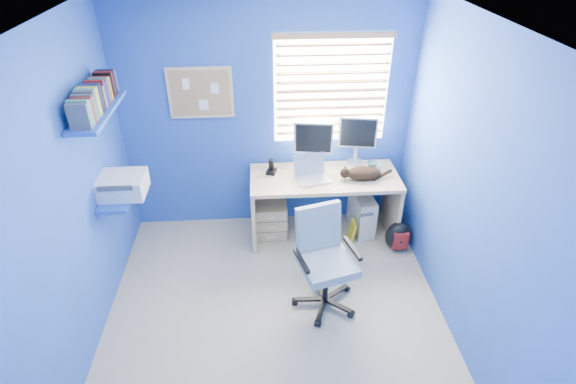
{
  "coord_description": "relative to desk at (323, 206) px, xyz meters",
  "views": [
    {
      "loc": [
        -0.08,
        -2.72,
        3.1
      ],
      "look_at": [
        0.15,
        0.65,
        0.95
      ],
      "focal_mm": 28.0,
      "sensor_mm": 36.0,
      "label": 1
    }
  ],
  "objects": [
    {
      "name": "floor",
      "position": [
        -0.57,
        -1.26,
        -0.37
      ],
      "size": [
        3.0,
        3.2,
        0.0
      ],
      "primitive_type": "cube",
      "color": "#A69D88",
      "rests_on": "ground"
    },
    {
      "name": "ceiling",
      "position": [
        -0.57,
        -1.26,
        2.13
      ],
      "size": [
        3.0,
        3.2,
        0.0
      ],
      "primitive_type": "cube",
      "color": "white",
      "rests_on": "wall_back"
    },
    {
      "name": "wall_back",
      "position": [
        -0.57,
        0.34,
        0.88
      ],
      "size": [
        3.0,
        0.01,
        2.5
      ],
      "primitive_type": "cube",
      "color": "#2552A3",
      "rests_on": "ground"
    },
    {
      "name": "wall_left",
      "position": [
        -2.07,
        -1.26,
        0.88
      ],
      "size": [
        0.01,
        3.2,
        2.5
      ],
      "primitive_type": "cube",
      "color": "#2552A3",
      "rests_on": "ground"
    },
    {
      "name": "wall_right",
      "position": [
        0.93,
        -1.26,
        0.88
      ],
      "size": [
        0.01,
        3.2,
        2.5
      ],
      "primitive_type": "cube",
      "color": "#2552A3",
      "rests_on": "ground"
    },
    {
      "name": "desk",
      "position": [
        0.0,
        0.0,
        0.0
      ],
      "size": [
        1.54,
        0.65,
        0.74
      ],
      "primitive_type": "cube",
      "color": "tan",
      "rests_on": "floor"
    },
    {
      "name": "laptop",
      "position": [
        -0.13,
        -0.07,
        0.48
      ],
      "size": [
        0.38,
        0.33,
        0.22
      ],
      "primitive_type": "cube",
      "rotation": [
        0.0,
        0.0,
        0.25
      ],
      "color": "silver",
      "rests_on": "desk"
    },
    {
      "name": "monitor_left",
      "position": [
        -0.11,
        0.17,
        0.64
      ],
      "size": [
        0.41,
        0.18,
        0.54
      ],
      "primitive_type": "cube",
      "rotation": [
        0.0,
        0.0,
        -0.15
      ],
      "color": "silver",
      "rests_on": "desk"
    },
    {
      "name": "monitor_right",
      "position": [
        0.36,
        0.26,
        0.64
      ],
      "size": [
        0.41,
        0.19,
        0.54
      ],
      "primitive_type": "cube",
      "rotation": [
        0.0,
        0.0,
        -0.17
      ],
      "color": "silver",
      "rests_on": "desk"
    },
    {
      "name": "phone",
      "position": [
        -0.55,
        0.1,
        0.45
      ],
      "size": [
        0.12,
        0.13,
        0.17
      ],
      "primitive_type": "cube",
      "rotation": [
        0.0,
        0.0,
        -0.32
      ],
      "color": "black",
      "rests_on": "desk"
    },
    {
      "name": "mug",
      "position": [
        0.51,
        0.09,
        0.42
      ],
      "size": [
        0.1,
        0.09,
        0.1
      ],
      "primitive_type": "imported",
      "color": "#3C7F6A",
      "rests_on": "desk"
    },
    {
      "name": "cd_spindle",
      "position": [
        0.56,
        0.11,
        0.41
      ],
      "size": [
        0.13,
        0.13,
        0.07
      ],
      "primitive_type": "cylinder",
      "color": "silver",
      "rests_on": "desk"
    },
    {
      "name": "cat",
      "position": [
        0.38,
        -0.07,
        0.43
      ],
      "size": [
        0.36,
        0.19,
        0.13
      ],
      "primitive_type": "ellipsoid",
      "rotation": [
        0.0,
        0.0,
        0.0
      ],
      "color": "black",
      "rests_on": "desk"
    },
    {
      "name": "tower_pc",
      "position": [
        0.44,
        0.05,
        -0.14
      ],
      "size": [
        0.25,
        0.46,
        0.45
      ],
      "primitive_type": "cube",
      "rotation": [
        0.0,
        0.0,
        0.13
      ],
      "color": "beige",
      "rests_on": "floor"
    },
    {
      "name": "drawer_boxes",
      "position": [
        -0.57,
        0.01,
        -0.17
      ],
      "size": [
        0.35,
        0.28,
        0.41
      ],
      "primitive_type": "cube",
      "color": "tan",
      "rests_on": "floor"
    },
    {
      "name": "yellow_book",
      "position": [
        0.3,
        -0.15,
        -0.25
      ],
      "size": [
        0.03,
        0.17,
        0.24
      ],
      "primitive_type": "cube",
      "color": "yellow",
      "rests_on": "floor"
    },
    {
      "name": "backpack",
      "position": [
        0.77,
        -0.32,
        -0.2
      ],
      "size": [
        0.29,
        0.22,
        0.33
      ],
      "primitive_type": "ellipsoid",
      "rotation": [
        0.0,
        0.0,
        -0.02
      ],
      "color": "black",
      "rests_on": "floor"
    },
    {
      "name": "office_chair",
      "position": [
        -0.13,
        -1.01,
        -0.02
      ],
      "size": [
        0.68,
        0.68,
        0.95
      ],
      "color": "black",
      "rests_on": "floor"
    },
    {
      "name": "window_blinds",
      "position": [
        0.08,
        0.31,
        1.18
      ],
      "size": [
        1.15,
        0.05,
        1.1
      ],
      "color": "white",
      "rests_on": "ground"
    },
    {
      "name": "corkboard",
      "position": [
        -1.22,
        0.33,
        1.18
      ],
      "size": [
        0.64,
        0.02,
        0.52
      ],
      "color": "tan",
      "rests_on": "ground"
    },
    {
      "name": "wall_shelves",
      "position": [
        -1.93,
        -0.51,
        1.06
      ],
      "size": [
        0.42,
        0.9,
        1.05
      ],
      "color": "blue",
      "rests_on": "ground"
    }
  ]
}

